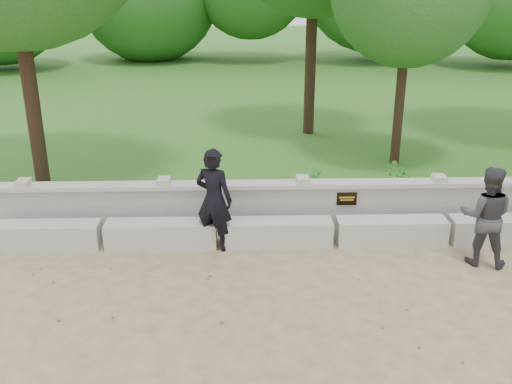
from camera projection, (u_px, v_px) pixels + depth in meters
ground at (354, 301)px, 8.22m from camera, size 80.00×80.00×0.00m
lawn at (283, 99)px, 21.26m from camera, size 40.00×22.00×0.25m
concrete_bench at (334, 232)px, 9.91m from camera, size 11.90×0.45×0.45m
parapet_wall at (329, 204)px, 10.48m from camera, size 12.50×0.35×0.90m
man_main at (214, 200)px, 9.53m from camera, size 0.77×0.72×1.79m
visitor_left at (486, 216)px, 9.03m from camera, size 0.96×0.86×1.65m
shrub_a at (166, 190)px, 11.04m from camera, size 0.31×0.33×0.51m
shrub_b at (315, 181)px, 11.54m from camera, size 0.28×0.33×0.52m
shrub_c at (401, 180)px, 11.40m from camera, size 0.78×0.76×0.66m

